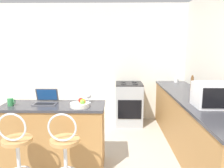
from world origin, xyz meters
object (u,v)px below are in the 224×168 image
Objects in this scene: bar_stool_far at (65,155)px; laptop at (46,100)px; stove_range at (129,103)px; microwave at (212,95)px; bar_stool_near at (18,155)px; fruit_bowl at (80,104)px; wine_glass_tall at (89,96)px; mug_green at (11,102)px; mug_red at (213,96)px; mug_white at (176,80)px; pepper_mill at (192,83)px.

bar_stool_far is 3.12× the size of laptop.
microwave is at bearing -61.18° from stove_range.
bar_stool_far is (0.55, 0.00, 0.00)m from bar_stool_near.
bar_stool_far is at bearing 0.00° from bar_stool_near.
fruit_bowl is at bearing -178.47° from microwave.
bar_stool_far is 6.85× the size of wine_glass_tall.
mug_green reaches higher than mug_red.
mug_red is (2.88, 0.42, -0.01)m from mug_green.
bar_stool_near is 9.57× the size of mug_red.
mug_white is (1.90, 2.42, 0.50)m from bar_stool_far.
pepper_mill is 2.70× the size of mug_white.
bar_stool_far is 3.11m from mug_white.
microwave is 1.92m from mug_white.
wine_glass_tall is 1.38× the size of mug_white.
microwave is at bearing -3.22° from laptop.
laptop is at bearing 75.86° from bar_stool_near.
pepper_mill is 0.64m from mug_red.
mug_white is at bearing 88.50° from microwave.
fruit_bowl is at bearing 75.99° from bar_stool_far.
pepper_mill is at bearing -87.53° from mug_white.
mug_white is at bearing 38.07° from laptop.
fruit_bowl is 2.51× the size of mug_green.
bar_stool_near is at bearing -138.58° from wine_glass_tall.
pepper_mill is (1.07, -0.75, 0.58)m from stove_range.
bar_stool_near is at bearing -160.62° from mug_red.
mug_white reaches higher than stove_range.
wine_glass_tall is at bearing 67.64° from fruit_bowl.
microwave is 1.81× the size of fruit_bowl.
laptop reaches higher than fruit_bowl.
bar_stool_far is at bearing -164.91° from microwave.
microwave reaches higher than fruit_bowl.
pepper_mill reaches higher than bar_stool_far.
wine_glass_tall is (0.75, 0.66, 0.54)m from bar_stool_near.
mug_green is (-1.03, -0.16, -0.05)m from wine_glass_tall.
microwave is at bearing 11.73° from bar_stool_near.
microwave is at bearing -91.50° from mug_white.
bar_stool_far is 2.01m from microwave.
mug_white is at bearing 95.84° from mug_red.
mug_red is at bearing 6.79° from laptop.
stove_range is 1.16m from mug_white.
pepper_mill is (1.82, 1.08, 0.10)m from fruit_bowl.
bar_stool_far is 9.43× the size of mug_white.
microwave is at bearing -5.69° from wine_glass_tall.
bar_stool_far is 3.90× the size of fruit_bowl.
bar_stool_near is 2.80m from mug_red.
microwave reaches higher than mug_white.
fruit_bowl is 0.90× the size of pepper_mill.
laptop is at bearing 16.19° from mug_green.
laptop reaches higher than mug_red.
laptop is 2.46m from mug_red.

